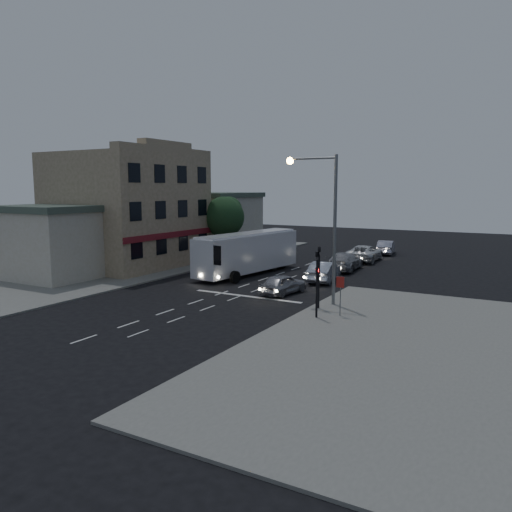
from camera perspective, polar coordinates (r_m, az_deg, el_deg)
The scene contains 18 objects.
ground at distance 32.74m, azimuth -5.87°, elevation -4.89°, with size 120.00×120.00×0.00m, color black.
sidewalk_near at distance 23.83m, azimuth 14.92°, elevation -9.85°, with size 12.00×24.00×0.12m, color slate.
sidewalk_far at distance 46.91m, azimuth -13.26°, elevation -1.11°, with size 12.00×50.00×0.12m, color slate.
road_markings at distance 34.77m, azimuth -0.98°, elevation -4.08°, with size 8.00×30.55×0.01m.
tour_bus at distance 41.44m, azimuth -0.94°, elevation 0.48°, with size 3.79×11.55×3.47m.
car_suv at distance 33.91m, azimuth 3.06°, elevation -3.22°, with size 1.63×4.06×1.38m, color #9A99A1.
car_sedan_a at distance 38.79m, azimuth 7.79°, elevation -1.76°, with size 1.63×4.67×1.54m, color silver.
car_sedan_b at distance 44.14m, azimuth 10.10°, elevation -0.61°, with size 2.23×5.49×1.59m, color #9A9A9F.
car_sedan_c at distance 49.97m, azimuth 12.27°, elevation 0.31°, with size 2.64×5.72×1.59m, color white.
car_extra at distance 55.86m, azimuth 14.62°, elevation 0.96°, with size 1.57×4.51×1.49m, color silver.
traffic_signal_main at distance 29.35m, azimuth 7.19°, elevation -1.58°, with size 0.25×0.35×4.10m.
traffic_signal_side at distance 27.28m, azimuth 6.99°, elevation -2.29°, with size 0.18×0.15×4.10m.
regulatory_sign at distance 27.97m, azimuth 9.61°, elevation -3.81°, with size 0.45×0.12×2.20m.
streetlight at distance 30.41m, azimuth 7.87°, elevation 5.02°, with size 3.32×0.44×9.00m.
main_building at distance 47.06m, azimuth -14.32°, elevation 5.13°, with size 10.12×12.00×11.00m.
low_building_south at distance 41.92m, azimuth -22.78°, elevation 1.50°, with size 7.40×5.40×5.70m.
low_building_north at distance 56.19m, azimuth -5.45°, elevation 3.93°, with size 9.40×9.40×6.50m.
street_tree at distance 49.06m, azimuth -3.68°, elevation 4.68°, with size 4.00×4.00×6.20m.
Camera 1 is at (18.45, -26.07, 7.20)m, focal length 35.00 mm.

